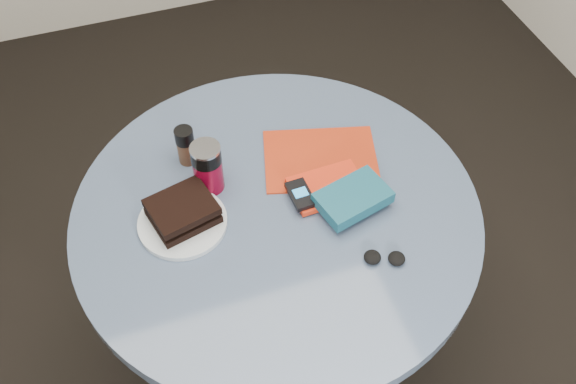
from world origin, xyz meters
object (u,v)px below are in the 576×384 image
object	(u,v)px
table	(277,246)
headphones	(384,258)
plate	(183,222)
red_book	(327,187)
magazine	(321,159)
sandwich	(183,211)
soda_can	(208,167)
mp3_player	(300,195)
novel	(353,198)
pepper_grinder	(186,145)

from	to	relation	value
table	headphones	xyz separation A→B (m)	(0.19, -0.22, 0.17)
plate	headphones	bearing A→B (deg)	-31.35
red_book	table	bearing A→B (deg)	-176.99
table	magazine	size ratio (longest dim) A/B	3.44
plate	sandwich	size ratio (longest dim) A/B	1.23
table	sandwich	size ratio (longest dim) A/B	5.77
soda_can	mp3_player	xyz separation A→B (m)	(0.20, -0.12, -0.04)
table	mp3_player	xyz separation A→B (m)	(0.06, 0.00, 0.19)
plate	magazine	distance (m)	0.40
magazine	novel	size ratio (longest dim) A/B	1.70
sandwich	magazine	distance (m)	0.39
red_book	mp3_player	xyz separation A→B (m)	(-0.08, -0.01, 0.01)
red_book	novel	bearing A→B (deg)	-64.15
table	soda_can	bearing A→B (deg)	138.06
plate	pepper_grinder	world-z (taller)	pepper_grinder
red_book	sandwich	bearing A→B (deg)	174.43
sandwich	pepper_grinder	distance (m)	0.20
novel	table	bearing A→B (deg)	147.38
sandwich	novel	distance (m)	0.41
sandwich	soda_can	world-z (taller)	soda_can
plate	red_book	bearing A→B (deg)	-2.21
plate	soda_can	size ratio (longest dim) A/B	1.53
novel	headphones	xyz separation A→B (m)	(0.01, -0.17, -0.03)
sandwich	pepper_grinder	size ratio (longest dim) A/B	1.59
sandwich	magazine	world-z (taller)	sandwich
soda_can	table	bearing A→B (deg)	-41.94
plate	novel	size ratio (longest dim) A/B	1.25
table	mp3_player	world-z (taller)	mp3_player
table	red_book	distance (m)	0.22
table	magazine	bearing A→B (deg)	35.86
table	pepper_grinder	bearing A→B (deg)	126.69
red_book	mp3_player	size ratio (longest dim) A/B	1.99
table	sandwich	distance (m)	0.30
novel	headphones	world-z (taller)	novel
table	pepper_grinder	distance (m)	0.36
soda_can	pepper_grinder	distance (m)	0.11
table	headphones	world-z (taller)	headphones
soda_can	pepper_grinder	world-z (taller)	soda_can
soda_can	magazine	world-z (taller)	soda_can
sandwich	mp3_player	size ratio (longest dim) A/B	1.91
soda_can	headphones	world-z (taller)	soda_can
red_book	headphones	distance (m)	0.24
pepper_grinder	table	bearing A→B (deg)	-53.31
sandwich	mp3_player	bearing A→B (deg)	-6.89
sandwich	headphones	world-z (taller)	sandwich
red_book	plate	bearing A→B (deg)	175.74
pepper_grinder	novel	world-z (taller)	pepper_grinder
plate	novel	distance (m)	0.41
plate	magazine	size ratio (longest dim) A/B	0.73
pepper_grinder	magazine	world-z (taller)	pepper_grinder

